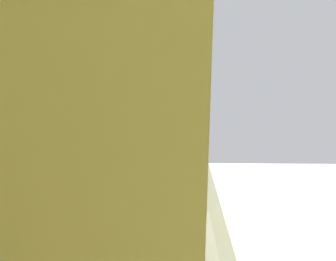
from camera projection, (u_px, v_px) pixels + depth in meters
wall_back at (112, 145)px, 1.88m from camera, size 4.21×0.12×2.65m
upper_cabinets at (143, 51)px, 1.36m from camera, size 2.17×0.34×0.61m
oven_range at (174, 177)px, 3.59m from camera, size 0.61×0.62×1.10m
bowl at (187, 226)px, 1.74m from camera, size 0.19×0.19×0.06m
kettle at (185, 183)px, 2.19m from camera, size 0.17×0.12×0.17m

